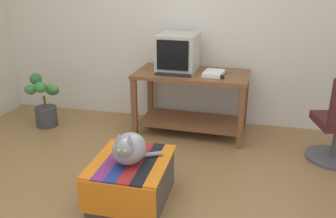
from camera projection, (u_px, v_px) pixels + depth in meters
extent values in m
plane|color=olive|center=(135.00, 209.00, 2.85)|extent=(14.00, 14.00, 0.00)
cube|color=silver|center=(185.00, 15.00, 4.27)|extent=(8.00, 0.10, 2.60)
cube|color=brown|center=(134.00, 108.00, 4.04)|extent=(0.06, 0.06, 0.68)
cube|color=brown|center=(241.00, 119.00, 3.74)|extent=(0.06, 0.06, 0.68)
cube|color=brown|center=(245.00, 101.00, 4.27)|extent=(0.06, 0.06, 0.68)
cube|color=brown|center=(150.00, 93.00, 4.56)|extent=(0.06, 0.06, 0.68)
cube|color=brown|center=(191.00, 121.00, 4.22)|extent=(1.19, 0.61, 0.02)
cube|color=brown|center=(192.00, 74.00, 4.03)|extent=(1.29, 0.71, 0.04)
cube|color=#BCB7A8|center=(178.00, 69.00, 4.13)|extent=(0.31, 0.34, 0.02)
cube|color=#BCB7A8|center=(178.00, 52.00, 4.06)|extent=(0.45, 0.48, 0.41)
cube|color=black|center=(172.00, 55.00, 3.84)|extent=(0.35, 0.03, 0.32)
cube|color=black|center=(174.00, 74.00, 3.92)|extent=(0.41, 0.17, 0.02)
cube|color=white|center=(214.00, 73.00, 3.90)|extent=(0.23, 0.29, 0.04)
cube|color=#4C4238|center=(132.00, 181.00, 2.92)|extent=(0.57, 0.64, 0.35)
cube|color=orange|center=(116.00, 202.00, 2.59)|extent=(0.60, 0.01, 0.28)
cube|color=orange|center=(102.00, 158.00, 2.91)|extent=(0.10, 0.69, 0.02)
cube|color=#7A2D6B|center=(113.00, 159.00, 2.89)|extent=(0.10, 0.69, 0.02)
cube|color=navy|center=(125.00, 160.00, 2.87)|extent=(0.10, 0.69, 0.02)
cube|color=#AD2323|center=(137.00, 162.00, 2.85)|extent=(0.10, 0.69, 0.02)
cube|color=black|center=(149.00, 163.00, 2.83)|extent=(0.10, 0.69, 0.02)
cube|color=orange|center=(161.00, 164.00, 2.81)|extent=(0.10, 0.69, 0.02)
ellipsoid|color=gray|center=(129.00, 148.00, 2.79)|extent=(0.28, 0.35, 0.23)
sphere|color=gray|center=(124.00, 148.00, 2.65)|extent=(0.14, 0.14, 0.14)
cylinder|color=gray|center=(146.00, 155.00, 2.89)|extent=(0.25, 0.16, 0.04)
cone|color=gray|center=(119.00, 137.00, 2.63)|extent=(0.06, 0.06, 0.06)
cone|color=gray|center=(129.00, 138.00, 2.62)|extent=(0.06, 0.06, 0.06)
sphere|color=#C6D151|center=(119.00, 150.00, 2.60)|extent=(0.02, 0.02, 0.02)
sphere|color=#C6D151|center=(125.00, 151.00, 2.59)|extent=(0.02, 0.02, 0.02)
cylinder|color=#3D3D42|center=(46.00, 116.00, 4.40)|extent=(0.26, 0.26, 0.24)
cylinder|color=brown|center=(45.00, 102.00, 4.34)|extent=(0.03, 0.03, 0.14)
ellipsoid|color=#4C8E42|center=(52.00, 88.00, 4.27)|extent=(0.18, 0.10, 0.11)
ellipsoid|color=#38843D|center=(52.00, 90.00, 4.41)|extent=(0.18, 0.10, 0.13)
ellipsoid|color=#2D7033|center=(36.00, 79.00, 4.30)|extent=(0.14, 0.14, 0.13)
ellipsoid|color=#38843D|center=(30.00, 90.00, 4.26)|extent=(0.15, 0.12, 0.12)
ellipsoid|color=#38843D|center=(40.00, 87.00, 4.15)|extent=(0.14, 0.14, 0.13)
cylinder|color=#4C4C51|center=(332.00, 157.00, 3.63)|extent=(0.52, 0.52, 0.03)
cylinder|color=#4C4C51|center=(335.00, 141.00, 3.57)|extent=(0.05, 0.05, 0.34)
cube|color=black|center=(219.00, 76.00, 3.79)|extent=(0.11, 0.08, 0.04)
cylinder|color=#2351B2|center=(226.00, 73.00, 3.96)|extent=(0.10, 0.10, 0.01)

